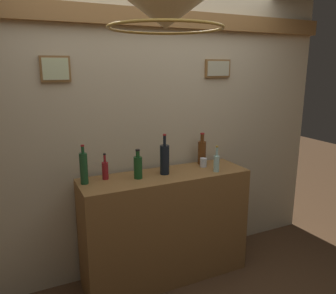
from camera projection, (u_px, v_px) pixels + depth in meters
panelled_rear_partition at (152, 126)px, 2.96m from camera, size 3.61×0.15×2.54m
bar_shelf_unit at (166, 227)px, 2.91m from camera, size 1.45×0.43×0.97m
liquor_bottle_rum at (165, 159)px, 2.78m from camera, size 0.08×0.08×0.35m
liquor_bottle_vermouth at (84, 168)px, 2.54m from camera, size 0.06×0.06×0.31m
liquor_bottle_tequila at (217, 162)px, 2.85m from camera, size 0.05×0.05×0.23m
liquor_bottle_amaro at (202, 152)px, 3.07m from camera, size 0.08×0.08×0.30m
liquor_bottle_sherry at (105, 170)px, 2.66m from camera, size 0.05×0.05×0.21m
liquor_bottle_rye at (138, 167)px, 2.67m from camera, size 0.07×0.07×0.24m
glass_tumbler_rocks at (203, 162)px, 3.00m from camera, size 0.06×0.06×0.08m
pendant_lamp at (166, 8)px, 1.78m from camera, size 0.64×0.64×0.55m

